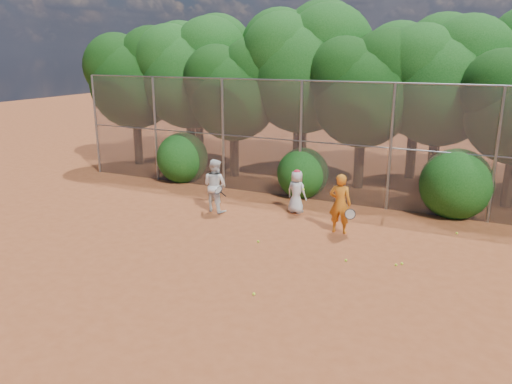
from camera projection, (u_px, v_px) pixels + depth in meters
The scene contains 23 objects.
ground at pixel (249, 268), 11.77m from camera, with size 80.00×80.00×0.00m, color brown.
fence_back at pixel (326, 141), 16.47m from camera, with size 20.05×0.09×4.03m.
tree_0 at pixel (135, 75), 21.59m from camera, with size 4.38×3.81×6.00m.
tree_1 at pixel (190, 70), 20.93m from camera, with size 4.64×4.03×6.35m.
tree_2 at pixel (235, 87), 19.44m from camera, with size 3.99×3.47×5.47m.
tree_3 at pixel (305, 66), 19.05m from camera, with size 4.89×4.26×6.70m.
tree_4 at pixel (365, 85), 17.67m from camera, with size 4.19×3.64×5.73m.
tree_5 at pixel (443, 77), 17.25m from camera, with size 4.51×3.92×6.17m.
tree_9 at pixel (199, 64), 23.29m from camera, with size 4.83×4.20×6.62m.
tree_10 at pixel (301, 58), 21.32m from camera, with size 5.15×4.48×7.06m.
tree_11 at pixel (420, 72), 19.02m from camera, with size 4.64×4.03×6.35m.
bush_0 at pixel (182, 156), 19.46m from camera, with size 2.00×2.00×2.00m, color #124611.
bush_1 at pixel (303, 171), 17.41m from camera, with size 1.80×1.80×1.80m, color #124611.
bush_2 at pixel (456, 181), 15.28m from camera, with size 2.20×2.20×2.20m, color #124611.
player_yellow at pixel (340, 204), 13.84m from camera, with size 0.83×0.52×1.70m.
player_teen at pixel (297, 191), 15.61m from camera, with size 0.75×0.57×1.39m.
player_white at pixel (215, 185), 15.73m from camera, with size 0.95×0.87×1.69m.
ball_0 at pixel (346, 260), 12.11m from camera, with size 0.07×0.07×0.07m, color #C5F12B.
ball_1 at pixel (402, 264), 11.92m from camera, with size 0.07×0.07×0.07m, color #C5F12B.
ball_2 at pixel (254, 294), 10.43m from camera, with size 0.07×0.07×0.07m, color #C5F12B.
ball_3 at pixel (396, 265), 11.85m from camera, with size 0.07×0.07×0.07m, color #C5F12B.
ball_4 at pixel (258, 241), 13.30m from camera, with size 0.07×0.07×0.07m, color #C5F12B.
ball_5 at pixel (457, 233), 13.91m from camera, with size 0.07×0.07×0.07m, color #C5F12B.
Camera 1 is at (4.82, -9.71, 4.93)m, focal length 35.00 mm.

